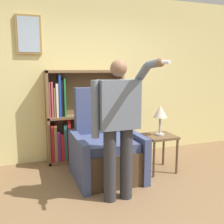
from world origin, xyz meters
name	(u,v)px	position (x,y,z in m)	size (l,w,h in m)	color
ground_plane	(138,212)	(0.00, 0.00, 0.00)	(14.00, 14.00, 0.00)	brown
wall_back	(89,77)	(-0.01, 2.03, 1.41)	(8.00, 0.11, 2.80)	#DBCC84
bookcase	(76,119)	(-0.29, 1.87, 0.71)	(1.29, 0.28, 1.53)	brown
armchair	(105,150)	(-0.04, 1.06, 0.39)	(0.92, 0.95, 1.28)	#4C3823
person_standing	(119,122)	(-0.10, 0.34, 0.96)	(0.62, 0.78, 1.66)	#2D2D33
side_table	(159,141)	(0.81, 0.97, 0.47)	(0.44, 0.44, 0.56)	brown
table_lamp	(160,113)	(0.81, 0.97, 0.90)	(0.21, 0.21, 0.45)	#B7B2A8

